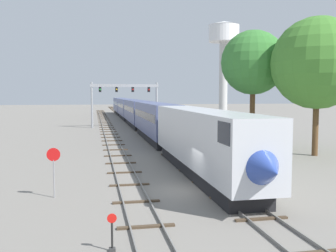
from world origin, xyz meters
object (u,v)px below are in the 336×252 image
(signal_gantry, at_px, (125,94))
(switch_stand, at_px, (112,238))
(passenger_train, at_px, (136,112))
(water_tower, at_px, (224,42))
(trackside_tree_left, at_px, (253,63))
(stop_sign, at_px, (54,165))
(trackside_tree_mid, at_px, (317,63))

(signal_gantry, bearing_deg, switch_stand, -95.13)
(passenger_train, xyz_separation_m, water_tower, (31.85, 43.10, 19.44))
(trackside_tree_left, bearing_deg, passenger_train, 106.10)
(water_tower, height_order, stop_sign, water_tower)
(switch_stand, height_order, trackside_tree_left, trackside_tree_left)
(switch_stand, relative_size, trackside_tree_left, 0.11)
(switch_stand, bearing_deg, water_tower, 68.59)
(signal_gantry, relative_size, switch_stand, 8.29)
(water_tower, distance_m, switch_stand, 108.86)
(passenger_train, height_order, trackside_tree_left, trackside_tree_left)
(switch_stand, height_order, stop_sign, stop_sign)
(passenger_train, relative_size, stop_sign, 37.67)
(stop_sign, relative_size, trackside_tree_left, 0.23)
(signal_gantry, bearing_deg, stop_sign, -99.60)
(signal_gantry, bearing_deg, trackside_tree_left, -68.88)
(trackside_tree_left, distance_m, trackside_tree_mid, 6.91)
(water_tower, distance_m, trackside_tree_mid, 83.47)
(switch_stand, bearing_deg, signal_gantry, 84.87)
(stop_sign, bearing_deg, passenger_train, 78.24)
(water_tower, relative_size, trackside_tree_mid, 2.13)
(trackside_tree_mid, bearing_deg, water_tower, 76.94)
(stop_sign, height_order, trackside_tree_left, trackside_tree_left)
(passenger_train, distance_m, trackside_tree_left, 33.60)
(signal_gantry, bearing_deg, water_tower, 53.02)
(passenger_train, bearing_deg, signal_gantry, -135.87)
(passenger_train, bearing_deg, water_tower, 53.54)
(trackside_tree_mid, bearing_deg, passenger_train, 109.58)
(trackside_tree_left, bearing_deg, signal_gantry, 111.12)
(water_tower, bearing_deg, switch_stand, -111.41)
(passenger_train, relative_size, water_tower, 3.85)
(passenger_train, height_order, signal_gantry, signal_gantry)
(signal_gantry, distance_m, water_tower, 58.95)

